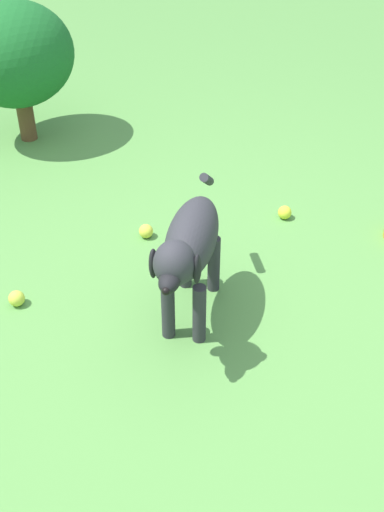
# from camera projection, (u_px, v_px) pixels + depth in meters

# --- Properties ---
(ground) EXTENTS (14.00, 14.00, 0.00)m
(ground) POSITION_uv_depth(u_px,v_px,m) (178.00, 332.00, 2.43)
(ground) COLOR #548C42
(dog) EXTENTS (0.70, 0.43, 0.53)m
(dog) POSITION_uv_depth(u_px,v_px,m) (189.00, 246.00, 2.29)
(dog) COLOR #2D2D33
(dog) RESTS_ON ground
(tennis_ball_0) EXTENTS (0.07, 0.07, 0.07)m
(tennis_ball_0) POSITION_uv_depth(u_px,v_px,m) (285.00, 212.00, 3.05)
(tennis_ball_0) COLOR #D5E234
(tennis_ball_0) RESTS_ON ground
(tennis_ball_1) EXTENTS (0.07, 0.07, 0.07)m
(tennis_ball_1) POSITION_uv_depth(u_px,v_px,m) (146.00, 231.00, 2.92)
(tennis_ball_1) COLOR #D1D340
(tennis_ball_1) RESTS_ON ground
(tennis_ball_2) EXTENTS (0.07, 0.07, 0.07)m
(tennis_ball_2) POSITION_uv_depth(u_px,v_px,m) (17.00, 298.00, 2.54)
(tennis_ball_2) COLOR #C4D640
(tennis_ball_2) RESTS_ON ground
(shrub_near) EXTENTS (0.66, 0.60, 0.79)m
(shrub_near) POSITION_uv_depth(u_px,v_px,m) (15.00, 55.00, 3.45)
(shrub_near) COLOR brown
(shrub_near) RESTS_ON ground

